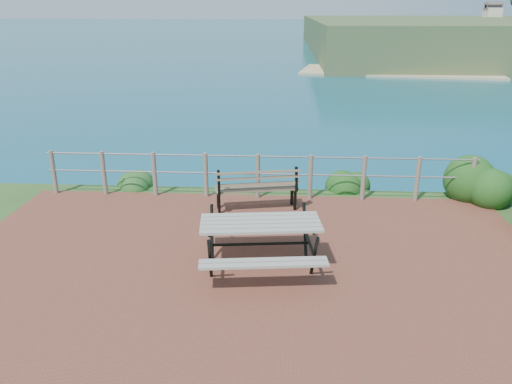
# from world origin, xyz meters

# --- Properties ---
(ground) EXTENTS (10.00, 7.00, 0.12)m
(ground) POSITION_xyz_m (0.00, 0.00, 0.00)
(ground) COLOR brown
(ground) RESTS_ON ground
(ocean) EXTENTS (1200.00, 1200.00, 0.00)m
(ocean) POSITION_xyz_m (0.00, 200.00, 0.00)
(ocean) COLOR #136874
(ocean) RESTS_ON ground
(safety_railing) EXTENTS (9.40, 0.10, 1.00)m
(safety_railing) POSITION_xyz_m (0.00, 3.35, 0.57)
(safety_railing) COLOR #6B5B4C
(safety_railing) RESTS_ON ground
(picnic_table) EXTENTS (1.97, 1.64, 0.80)m
(picnic_table) POSITION_xyz_m (0.22, 0.18, 0.51)
(picnic_table) COLOR gray
(picnic_table) RESTS_ON ground
(park_bench) EXTENTS (1.76, 0.76, 0.96)m
(park_bench) POSITION_xyz_m (0.01, 2.66, 0.63)
(park_bench) COLOR brown
(park_bench) RESTS_ON ground
(shrub_right_edge) EXTENTS (1.14, 1.14, 1.62)m
(shrub_right_edge) POSITION_xyz_m (5.03, 3.43, 0.00)
(shrub_right_edge) COLOR #174615
(shrub_right_edge) RESTS_ON ground
(shrub_lip_west) EXTENTS (0.81, 0.81, 0.56)m
(shrub_lip_west) POSITION_xyz_m (-2.96, 4.01, 0.00)
(shrub_lip_west) COLOR #1A471C
(shrub_lip_west) RESTS_ON ground
(shrub_lip_east) EXTENTS (0.87, 0.87, 0.66)m
(shrub_lip_east) POSITION_xyz_m (2.12, 4.27, 0.00)
(shrub_lip_east) COLOR #174615
(shrub_lip_east) RESTS_ON ground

